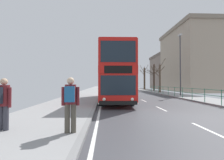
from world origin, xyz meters
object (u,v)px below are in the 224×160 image
street_lamp_far_side (180,60)px  pedestrian_companion (70,100)px  background_building_00 (171,71)px  background_building_01 (201,60)px  bare_tree_far_02 (154,77)px  bare_tree_far_00 (144,78)px  bare_tree_far_01 (160,77)px  pedestrian_with_backpack (3,100)px  double_decker_bus_main (115,75)px

street_lamp_far_side → pedestrian_companion: bearing=-124.9°
background_building_00 → background_building_01: (0.90, -13.04, 1.45)m
bare_tree_far_02 → pedestrian_companion: bearing=-111.6°
bare_tree_far_02 → background_building_01: 10.46m
pedestrian_companion → background_building_00: size_ratio=0.11×
bare_tree_far_00 → bare_tree_far_01: size_ratio=1.03×
background_building_00 → pedestrian_with_backpack: bearing=-118.6°
bare_tree_far_00 → background_building_01: background_building_01 is taller
pedestrian_with_backpack → pedestrian_companion: pedestrian_companion is taller
bare_tree_far_01 → bare_tree_far_00: bearing=89.4°
double_decker_bus_main → pedestrian_with_backpack: double_decker_bus_main is taller
bare_tree_far_02 → background_building_01: bearing=1.7°
street_lamp_far_side → background_building_00: background_building_00 is taller
pedestrian_companion → street_lamp_far_side: street_lamp_far_side is taller
pedestrian_with_backpack → street_lamp_far_side: size_ratio=0.22×
double_decker_bus_main → bare_tree_far_02: bearing=62.9°
street_lamp_far_side → bare_tree_far_02: (0.38, 12.42, -1.62)m
street_lamp_far_side → bare_tree_far_02: size_ratio=1.44×
pedestrian_with_backpack → background_building_01: size_ratio=0.11×
double_decker_bus_main → street_lamp_far_side: bearing=30.3°
pedestrian_companion → background_building_00: 45.49m
double_decker_bus_main → background_building_01: bearing=43.3°
pedestrian_with_backpack → bare_tree_far_02: (13.06, 27.09, 1.86)m
pedestrian_companion → bare_tree_far_00: size_ratio=0.29×
bare_tree_far_01 → background_building_01: bearing=30.5°
street_lamp_far_side → background_building_01: bearing=51.2°
double_decker_bus_main → background_building_00: bearing=59.9°
pedestrian_with_backpack → background_building_00: background_building_00 is taller
bare_tree_far_00 → double_decker_bus_main: bearing=-110.1°
street_lamp_far_side → bare_tree_far_01: size_ratio=1.37×
street_lamp_far_side → background_building_00: (9.33, 25.75, 0.43)m
bare_tree_far_01 → background_building_00: background_building_00 is taller
street_lamp_far_side → background_building_00: size_ratio=0.51×
bare_tree_far_00 → background_building_01: (10.56, -4.69, 3.68)m
street_lamp_far_side → bare_tree_far_00: bearing=91.1°
bare_tree_far_01 → background_building_01: 12.96m
street_lamp_far_side → bare_tree_far_01: 6.73m
pedestrian_with_backpack → street_lamp_far_side: street_lamp_far_side is taller
pedestrian_companion → bare_tree_far_01: bearing=65.0°
pedestrian_companion → double_decker_bus_main: bearing=79.0°
pedestrian_with_backpack → bare_tree_far_01: bare_tree_far_01 is taller
double_decker_bus_main → background_building_00: (17.85, 30.73, 2.65)m
double_decker_bus_main → background_building_01: (18.75, 17.69, 4.10)m
bare_tree_far_00 → background_building_01: bearing=-24.0°
double_decker_bus_main → bare_tree_far_00: bearing=69.9°
bare_tree_far_01 → bare_tree_far_02: size_ratio=1.05×
background_building_01 → background_building_00: bearing=93.9°
bare_tree_far_01 → double_decker_bus_main: bearing=-125.3°
pedestrian_companion → street_lamp_far_side: size_ratio=0.22×
double_decker_bus_main → background_building_01: background_building_01 is taller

